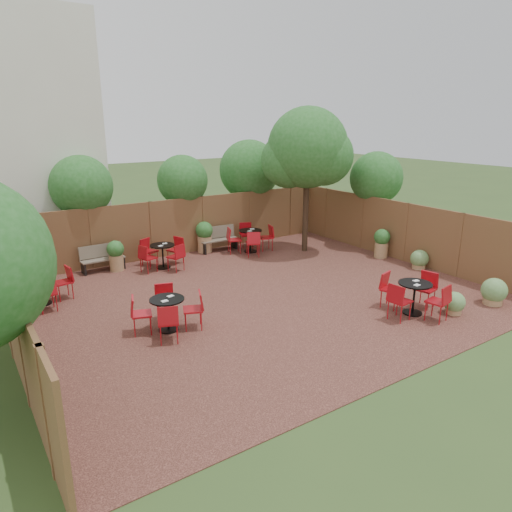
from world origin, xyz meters
TOP-DOWN VIEW (x-y plane):
  - ground at (0.00, 0.00)m, footprint 80.00×80.00m
  - courtyard_paving at (0.00, 0.00)m, footprint 12.00×10.00m
  - fence_back at (0.00, 5.00)m, footprint 12.00×0.08m
  - fence_left at (-6.00, 0.00)m, footprint 0.08×10.00m
  - fence_right at (6.00, 0.00)m, footprint 0.08×10.00m
  - neighbour_building at (-4.50, 8.00)m, footprint 5.00×4.00m
  - overhang_foliage at (-2.41, 2.20)m, footprint 15.55×10.77m
  - courtyard_tree at (3.96, 2.81)m, footprint 2.89×2.81m
  - park_bench_left at (-2.85, 4.62)m, footprint 1.36×0.48m
  - park_bench_right at (1.36, 4.62)m, footprint 1.45×0.55m
  - bistro_tables at (-0.69, 1.27)m, footprint 9.21×8.60m
  - planters at (0.02, 3.62)m, footprint 11.78×4.59m
  - low_shrubs at (4.76, -2.90)m, footprint 2.84×3.62m

SIDE VIEW (x-z plane):
  - ground at x=0.00m, z-range 0.00..0.00m
  - courtyard_paving at x=0.00m, z-range 0.00..0.02m
  - low_shrubs at x=4.76m, z-range -0.02..0.68m
  - park_bench_left at x=-2.85m, z-range 0.03..0.87m
  - park_bench_right at x=1.36m, z-range 0.03..0.92m
  - bistro_tables at x=-0.69m, z-range 0.01..0.94m
  - planters at x=0.02m, z-range 0.01..1.13m
  - fence_back at x=0.00m, z-range 0.00..2.00m
  - fence_left at x=-6.00m, z-range 0.00..2.00m
  - fence_right at x=6.00m, z-range 0.00..2.00m
  - overhang_foliage at x=-2.41m, z-range 1.38..3.96m
  - courtyard_tree at x=3.96m, z-range 1.02..6.10m
  - neighbour_building at x=-4.50m, z-range 0.00..8.00m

